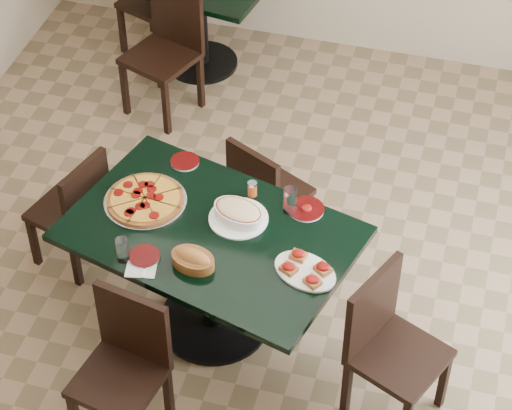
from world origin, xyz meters
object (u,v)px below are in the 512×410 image
(chair_right, at_px, (387,340))
(pepperoni_pizza, at_px, (145,200))
(chair_near, at_px, (126,360))
(bruschetta_platter, at_px, (305,269))
(main_table, at_px, (212,255))
(chair_left, at_px, (76,207))
(chair_far, at_px, (264,191))
(back_table, at_px, (199,5))
(back_chair_near, at_px, (168,42))
(bread_basket, at_px, (193,259))
(lasagna_casserole, at_px, (238,213))

(chair_right, distance_m, pepperoni_pizza, 1.50)
(chair_near, bearing_deg, bruschetta_platter, 47.80)
(main_table, height_order, chair_left, chair_left)
(chair_far, xyz_separation_m, pepperoni_pizza, (-0.52, -0.56, 0.31))
(chair_near, distance_m, bruschetta_platter, 1.01)
(back_table, height_order, back_chair_near, back_chair_near)
(back_table, xyz_separation_m, chair_left, (-0.06, -2.17, -0.07))
(chair_near, bearing_deg, pepperoni_pizza, 113.24)
(chair_far, bearing_deg, chair_near, 103.11)
(main_table, bearing_deg, pepperoni_pizza, 179.04)
(back_table, distance_m, bread_basket, 2.82)
(back_table, height_order, chair_far, chair_far)
(chair_left, bearing_deg, back_table, -165.42)
(chair_right, distance_m, bruschetta_platter, 0.55)
(chair_far, distance_m, lasagna_casserole, 0.65)
(main_table, xyz_separation_m, pepperoni_pizza, (-0.41, 0.12, 0.20))
(bruschetta_platter, bearing_deg, chair_left, -172.13)
(back_chair_near, relative_size, pepperoni_pizza, 2.08)
(chair_far, bearing_deg, pepperoni_pizza, 73.74)
(chair_far, xyz_separation_m, chair_left, (-1.02, -0.43, 0.00))
(main_table, distance_m, bruschetta_platter, 0.61)
(pepperoni_pizza, bearing_deg, main_table, -16.09)
(chair_right, bearing_deg, back_table, 58.85)
(chair_near, xyz_separation_m, bread_basket, (0.21, 0.48, 0.31))
(chair_right, xyz_separation_m, back_chair_near, (-1.93, 2.17, 0.02))
(pepperoni_pizza, bearing_deg, lasagna_casserole, 0.77)
(main_table, height_order, chair_right, chair_right)
(chair_left, bearing_deg, chair_right, 90.82)
(back_chair_near, distance_m, pepperoni_pizza, 1.86)
(chair_left, bearing_deg, bread_basket, 76.71)
(main_table, relative_size, chair_far, 2.06)
(bruschetta_platter, bearing_deg, lasagna_casserole, 170.61)
(chair_far, xyz_separation_m, chair_near, (-0.33, -1.42, 0.03))
(chair_left, height_order, lasagna_casserole, lasagna_casserole)
(bread_basket, bearing_deg, bruschetta_platter, 22.53)
(pepperoni_pizza, bearing_deg, bread_basket, -43.28)
(main_table, distance_m, bread_basket, 0.34)
(back_chair_near, distance_m, bruschetta_platter, 2.53)
(main_table, relative_size, chair_near, 1.95)
(back_table, xyz_separation_m, bread_basket, (0.84, -2.68, 0.27))
(pepperoni_pizza, height_order, lasagna_casserole, lasagna_casserole)
(chair_left, height_order, bruschetta_platter, chair_left)
(main_table, distance_m, back_table, 2.57)
(chair_far, relative_size, chair_left, 1.00)
(back_chair_near, xyz_separation_m, lasagna_casserole, (1.03, -1.77, 0.26))
(chair_near, bearing_deg, back_table, 112.27)
(chair_right, bearing_deg, chair_left, 98.78)
(main_table, bearing_deg, chair_far, 96.13)
(chair_far, relative_size, bread_basket, 3.11)
(pepperoni_pizza, relative_size, bruschetta_platter, 1.10)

